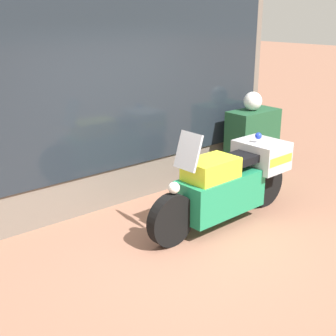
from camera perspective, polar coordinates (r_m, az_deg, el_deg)
name	(u,v)px	position (r m, az deg, el deg)	size (l,w,h in m)	color
ground_plane	(197,255)	(5.42, 3.61, -10.59)	(60.00, 60.00, 0.00)	#8E604C
shop_building	(64,67)	(6.12, -12.59, 11.89)	(6.20, 0.55, 3.91)	#6B6056
window_display	(127,164)	(6.94, -5.05, 0.49)	(4.66, 0.30, 2.03)	slate
paramedic_motorcycle	(230,180)	(6.09, 7.61, -1.52)	(2.43, 0.67, 1.32)	black
utility_cabinet	(252,144)	(7.81, 10.20, 2.93)	(0.88, 0.44, 1.12)	#1E4C2D
white_helmet	(253,101)	(7.64, 10.29, 8.03)	(0.30, 0.30, 0.30)	white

